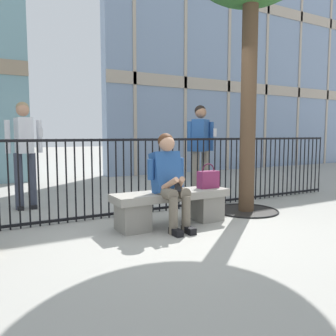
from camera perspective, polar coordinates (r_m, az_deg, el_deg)
ground_plane at (r=4.62m, az=0.62°, el=-9.40°), size 60.00×60.00×0.00m
stone_bench at (r=4.56m, az=0.62°, el=-6.11°), size 1.60×0.44×0.45m
seated_person_with_phone at (r=4.33m, az=0.25°, el=-1.64°), size 0.52×0.66×1.21m
handbag_on_bench at (r=4.81m, az=6.68°, el=-1.83°), size 0.29×0.14×0.35m
bystander_at_railing at (r=6.15m, az=5.42°, el=3.75°), size 0.55×0.41×1.71m
bystander_further_back at (r=5.94m, az=-22.76°, el=3.28°), size 0.55×0.40×1.71m
plaza_railing at (r=5.20m, az=-3.73°, el=-1.28°), size 8.05×0.04×1.14m
building_facade_right at (r=13.56m, az=15.51°, el=19.54°), size 11.97×0.43×9.00m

